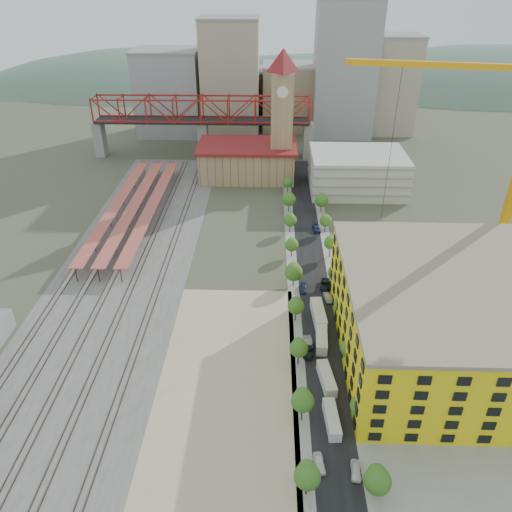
{
  "coord_description": "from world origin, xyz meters",
  "views": [
    {
      "loc": [
        3.96,
        -104.62,
        73.69
      ],
      "look_at": [
        0.76,
        2.9,
        10.0
      ],
      "focal_mm": 35.0,
      "sensor_mm": 36.0,
      "label": 1
    }
  ],
  "objects_px": {
    "clock_tower": "(282,105)",
    "tower_crane": "(510,135)",
    "construction_building": "(449,317)",
    "car_0": "(319,464)",
    "site_trailer_c": "(321,338)",
    "site_trailer_a": "(332,419)",
    "site_trailer_b": "(327,379)",
    "site_trailer_d": "(318,314)"
  },
  "relations": [
    {
      "from": "clock_tower",
      "to": "tower_crane",
      "type": "height_order",
      "value": "tower_crane"
    },
    {
      "from": "construction_building",
      "to": "tower_crane",
      "type": "bearing_deg",
      "value": 60.35
    },
    {
      "from": "construction_building",
      "to": "car_0",
      "type": "xyz_separation_m",
      "value": [
        -29.0,
        -29.88,
        -8.68
      ]
    },
    {
      "from": "site_trailer_c",
      "to": "car_0",
      "type": "bearing_deg",
      "value": -91.46
    },
    {
      "from": "clock_tower",
      "to": "car_0",
      "type": "height_order",
      "value": "clock_tower"
    },
    {
      "from": "site_trailer_a",
      "to": "site_trailer_b",
      "type": "bearing_deg",
      "value": 86.23
    },
    {
      "from": "tower_crane",
      "to": "site_trailer_a",
      "type": "height_order",
      "value": "tower_crane"
    },
    {
      "from": "site_trailer_a",
      "to": "clock_tower",
      "type": "bearing_deg",
      "value": 90.02
    },
    {
      "from": "site_trailer_c",
      "to": "car_0",
      "type": "distance_m",
      "value": 32.02
    },
    {
      "from": "site_trailer_c",
      "to": "construction_building",
      "type": "bearing_deg",
      "value": -0.47
    },
    {
      "from": "tower_crane",
      "to": "site_trailer_b",
      "type": "relative_size",
      "value": 7.12
    },
    {
      "from": "construction_building",
      "to": "site_trailer_b",
      "type": "xyz_separation_m",
      "value": [
        -26.0,
        -10.36,
        -8.2
      ]
    },
    {
      "from": "site_trailer_b",
      "to": "clock_tower",
      "type": "bearing_deg",
      "value": 85.95
    },
    {
      "from": "clock_tower",
      "to": "construction_building",
      "type": "distance_m",
      "value": 107.36
    },
    {
      "from": "site_trailer_b",
      "to": "car_0",
      "type": "relative_size",
      "value": 2.05
    },
    {
      "from": "clock_tower",
      "to": "construction_building",
      "type": "bearing_deg",
      "value": -71.22
    },
    {
      "from": "site_trailer_a",
      "to": "site_trailer_b",
      "type": "relative_size",
      "value": 0.97
    },
    {
      "from": "site_trailer_a",
      "to": "site_trailer_d",
      "type": "height_order",
      "value": "site_trailer_d"
    },
    {
      "from": "clock_tower",
      "to": "site_trailer_b",
      "type": "height_order",
      "value": "clock_tower"
    },
    {
      "from": "site_trailer_d",
      "to": "site_trailer_b",
      "type": "bearing_deg",
      "value": -94.17
    },
    {
      "from": "construction_building",
      "to": "car_0",
      "type": "distance_m",
      "value": 42.53
    },
    {
      "from": "clock_tower",
      "to": "site_trailer_c",
      "type": "bearing_deg",
      "value": -85.33
    },
    {
      "from": "site_trailer_d",
      "to": "car_0",
      "type": "xyz_separation_m",
      "value": [
        -3.0,
        -40.63,
        -0.66
      ]
    },
    {
      "from": "clock_tower",
      "to": "tower_crane",
      "type": "xyz_separation_m",
      "value": [
        51.78,
        -68.76,
        10.07
      ]
    },
    {
      "from": "construction_building",
      "to": "tower_crane",
      "type": "distance_m",
      "value": 46.41
    },
    {
      "from": "site_trailer_d",
      "to": "car_0",
      "type": "bearing_deg",
      "value": -98.4
    },
    {
      "from": "tower_crane",
      "to": "site_trailer_b",
      "type": "height_order",
      "value": "tower_crane"
    },
    {
      "from": "site_trailer_b",
      "to": "site_trailer_d",
      "type": "xyz_separation_m",
      "value": [
        0.0,
        21.11,
        0.19
      ]
    },
    {
      "from": "car_0",
      "to": "construction_building",
      "type": "bearing_deg",
      "value": 40.0
    },
    {
      "from": "clock_tower",
      "to": "site_trailer_c",
      "type": "distance_m",
      "value": 102.08
    },
    {
      "from": "site_trailer_a",
      "to": "car_0",
      "type": "relative_size",
      "value": 1.99
    },
    {
      "from": "site_trailer_b",
      "to": "tower_crane",
      "type": "bearing_deg",
      "value": 35.34
    },
    {
      "from": "construction_building",
      "to": "car_0",
      "type": "height_order",
      "value": "construction_building"
    },
    {
      "from": "site_trailer_a",
      "to": "site_trailer_c",
      "type": "bearing_deg",
      "value": 86.23
    },
    {
      "from": "tower_crane",
      "to": "site_trailer_b",
      "type": "distance_m",
      "value": 71.12
    },
    {
      "from": "site_trailer_b",
      "to": "site_trailer_d",
      "type": "distance_m",
      "value": 21.11
    },
    {
      "from": "construction_building",
      "to": "site_trailer_a",
      "type": "xyz_separation_m",
      "value": [
        -26.0,
        -20.76,
        -8.24
      ]
    },
    {
      "from": "clock_tower",
      "to": "site_trailer_d",
      "type": "relative_size",
      "value": 5.1
    },
    {
      "from": "clock_tower",
      "to": "site_trailer_d",
      "type": "bearing_deg",
      "value": -84.88
    },
    {
      "from": "construction_building",
      "to": "site_trailer_c",
      "type": "bearing_deg",
      "value": 175.61
    },
    {
      "from": "clock_tower",
      "to": "site_trailer_a",
      "type": "bearing_deg",
      "value": -86.21
    },
    {
      "from": "site_trailer_b",
      "to": "site_trailer_c",
      "type": "xyz_separation_m",
      "value": [
        0.0,
        12.36,
        0.05
      ]
    }
  ]
}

